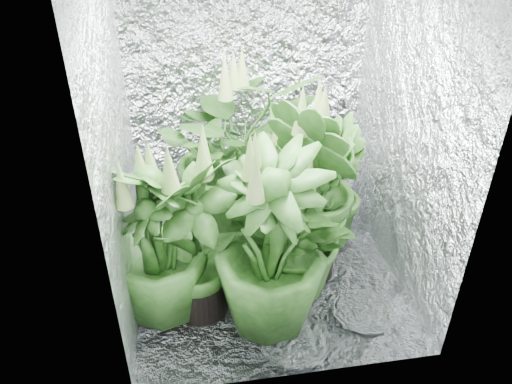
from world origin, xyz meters
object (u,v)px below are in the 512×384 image
object	(u,v)px
plant_a	(235,150)
plant_b	(287,189)
plant_h	(270,245)
circulation_fan	(333,200)
plant_d	(157,243)
plant_g	(314,191)
plant_c	(332,191)
plant_e	(292,237)
plant_f	(196,238)

from	to	relation	value
plant_a	plant_b	xyz separation A→B (m)	(0.29, -0.35, -0.12)
plant_h	circulation_fan	xyz separation A→B (m)	(0.65, 0.93, -0.39)
plant_d	circulation_fan	size ratio (longest dim) A/B	2.82
plant_a	plant_d	bearing A→B (deg)	-123.38
plant_b	circulation_fan	xyz separation A→B (m)	(0.42, 0.31, -0.33)
plant_a	plant_h	bearing A→B (deg)	-86.25
plant_d	plant_h	size ratio (longest dim) A/B	0.91
plant_g	plant_h	size ratio (longest dim) A/B	1.11
plant_a	plant_c	size ratio (longest dim) A/B	1.43
plant_c	plant_d	world-z (taller)	plant_d
plant_b	plant_e	size ratio (longest dim) A/B	1.09
plant_b	plant_d	world-z (taller)	plant_d
plant_a	plant_f	world-z (taller)	plant_a
plant_b	circulation_fan	bearing A→B (deg)	36.04
plant_c	plant_e	xyz separation A→B (m)	(-0.38, -0.49, 0.04)
plant_b	plant_g	distance (m)	0.28
plant_h	circulation_fan	size ratio (longest dim) A/B	3.09
plant_c	plant_d	size ratio (longest dim) A/B	0.83
plant_f	plant_h	world-z (taller)	plant_h
plant_f	circulation_fan	bearing A→B (deg)	36.75
plant_d	circulation_fan	world-z (taller)	plant_d
plant_b	plant_f	bearing A→B (deg)	-142.76
plant_f	plant_b	bearing A→B (deg)	37.24
plant_b	plant_h	xyz separation A→B (m)	(-0.23, -0.62, 0.06)
plant_a	plant_g	size ratio (longest dim) A/B	0.98
plant_b	plant_g	world-z (taller)	plant_g
plant_b	circulation_fan	size ratio (longest dim) A/B	2.78
plant_a	plant_c	distance (m)	0.70
plant_g	circulation_fan	xyz separation A→B (m)	(0.31, 0.54, -0.45)
plant_c	plant_a	bearing A→B (deg)	154.49
plant_b	plant_e	bearing A→B (deg)	-98.37
plant_a	circulation_fan	bearing A→B (deg)	-3.29
plant_g	plant_h	bearing A→B (deg)	-130.53
plant_d	plant_g	world-z (taller)	plant_g
plant_b	plant_h	distance (m)	0.66
plant_e	circulation_fan	distance (m)	0.93
plant_b	plant_f	xyz separation A→B (m)	(-0.60, -0.46, 0.03)
plant_b	plant_h	world-z (taller)	plant_h
plant_b	plant_h	bearing A→B (deg)	-109.98
plant_b	plant_d	bearing A→B (deg)	-151.42
plant_c	plant_e	bearing A→B (deg)	-127.48
plant_b	plant_c	xyz separation A→B (m)	(0.31, 0.06, -0.08)
plant_b	plant_f	world-z (taller)	plant_f
plant_d	plant_e	xyz separation A→B (m)	(0.74, 0.01, -0.06)
plant_d	plant_g	xyz separation A→B (m)	(0.91, 0.21, 0.11)
plant_b	plant_f	size ratio (longest dim) A/B	0.94
plant_b	plant_c	world-z (taller)	plant_b
plant_a	plant_h	distance (m)	0.97
plant_e	plant_g	xyz separation A→B (m)	(0.17, 0.20, 0.17)
plant_g	circulation_fan	world-z (taller)	plant_g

